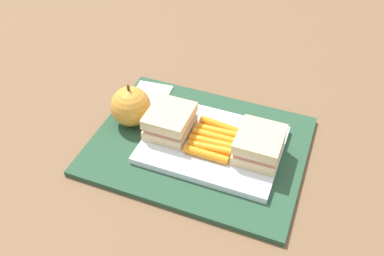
% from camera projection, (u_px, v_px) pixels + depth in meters
% --- Properties ---
extents(ground_plane, '(2.40, 2.40, 0.00)m').
position_uv_depth(ground_plane, '(199.00, 147.00, 0.73)').
color(ground_plane, brown).
extents(lunchbag_mat, '(0.36, 0.28, 0.01)m').
position_uv_depth(lunchbag_mat, '(199.00, 145.00, 0.72)').
color(lunchbag_mat, '#284C33').
rests_on(lunchbag_mat, ground_plane).
extents(food_tray, '(0.23, 0.17, 0.01)m').
position_uv_depth(food_tray, '(213.00, 145.00, 0.71)').
color(food_tray, white).
rests_on(food_tray, lunchbag_mat).
extents(sandwich_half_left, '(0.07, 0.08, 0.04)m').
position_uv_depth(sandwich_half_left, '(259.00, 145.00, 0.67)').
color(sandwich_half_left, '#DBC189').
rests_on(sandwich_half_left, food_tray).
extents(sandwich_half_right, '(0.07, 0.08, 0.04)m').
position_uv_depth(sandwich_half_right, '(170.00, 121.00, 0.71)').
color(sandwich_half_right, '#DBC189').
rests_on(sandwich_half_right, food_tray).
extents(carrot_sticks_bundle, '(0.08, 0.09, 0.02)m').
position_uv_depth(carrot_sticks_bundle, '(213.00, 139.00, 0.70)').
color(carrot_sticks_bundle, orange).
rests_on(carrot_sticks_bundle, food_tray).
extents(apple, '(0.07, 0.07, 0.08)m').
position_uv_depth(apple, '(131.00, 106.00, 0.74)').
color(apple, gold).
rests_on(apple, lunchbag_mat).
extents(paper_napkin, '(0.08, 0.08, 0.00)m').
position_uv_depth(paper_napkin, '(151.00, 94.00, 0.82)').
color(paper_napkin, white).
rests_on(paper_napkin, lunchbag_mat).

